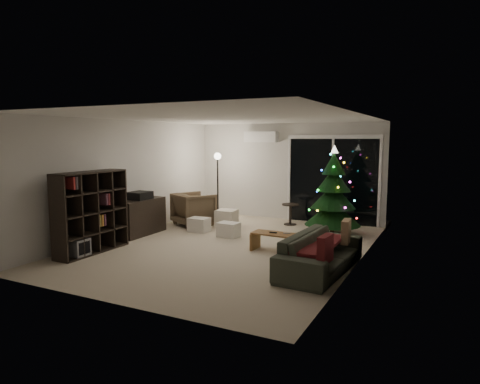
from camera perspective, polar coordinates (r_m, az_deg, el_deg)
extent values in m
plane|color=beige|center=(8.46, -1.53, -7.27)|extent=(6.50, 6.50, 0.00)
plane|color=white|center=(8.20, -1.59, 9.91)|extent=(6.50, 6.50, 0.00)
cube|color=silver|center=(11.20, 6.32, 2.71)|extent=(5.00, 0.02, 2.50)
cube|color=silver|center=(5.61, -17.43, -1.92)|extent=(5.00, 0.02, 2.50)
cube|color=silver|center=(9.67, -14.74, 1.83)|extent=(0.02, 6.50, 2.50)
cube|color=silver|center=(7.40, 15.77, 0.25)|extent=(0.02, 6.50, 2.50)
cube|color=black|center=(10.84, 12.23, 1.39)|extent=(2.20, 0.02, 2.10)
cube|color=white|center=(11.32, 2.82, 7.35)|extent=(0.90, 0.22, 0.28)
cube|color=#3F3833|center=(11.50, 12.74, -3.85)|extent=(2.60, 1.00, 0.10)
cube|color=white|center=(11.79, 13.28, -0.88)|extent=(2.20, 0.06, 1.00)
cube|color=black|center=(9.68, -13.15, -3.24)|extent=(0.48, 1.26, 0.78)
cube|color=black|center=(9.61, -13.22, -0.46)|extent=(0.40, 0.47, 0.17)
imported|color=brown|center=(10.51, -6.17, -2.25)|extent=(1.16, 1.17, 0.80)
cube|color=silver|center=(10.26, -1.80, -3.53)|extent=(0.50, 0.50, 0.41)
cube|color=silver|center=(9.79, -5.48, -4.36)|extent=(0.45, 0.34, 0.32)
cube|color=silver|center=(9.24, -1.55, -5.04)|extent=(0.46, 0.36, 0.31)
cylinder|color=black|center=(10.58, 6.71, -2.97)|extent=(0.42, 0.42, 0.52)
cylinder|color=black|center=(10.96, -2.98, 0.52)|extent=(0.27, 0.27, 1.69)
imported|color=#2A2C26|center=(6.98, 10.69, -7.96)|extent=(0.93, 2.10, 0.60)
cube|color=maroon|center=(6.97, 9.92, -6.81)|extent=(0.64, 1.48, 0.05)
cube|color=tan|center=(7.48, 13.96, -5.12)|extent=(0.15, 0.40, 0.39)
cube|color=maroon|center=(6.25, 11.31, -7.46)|extent=(0.15, 0.40, 0.39)
cube|color=black|center=(8.05, 4.46, -5.40)|extent=(0.14, 0.04, 0.02)
cube|color=slate|center=(8.01, 6.26, -5.49)|extent=(0.13, 0.08, 0.02)
cone|color=#113F14|center=(9.52, 12.32, 0.19)|extent=(1.53, 1.53, 1.96)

